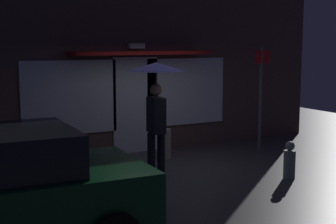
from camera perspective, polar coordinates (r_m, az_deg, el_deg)
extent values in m
plane|color=#423F44|center=(9.70, 1.69, -7.10)|extent=(18.00, 18.00, 0.00)
cube|color=brown|center=(11.46, -4.17, 6.46)|extent=(10.07, 0.30, 4.44)
cube|color=white|center=(11.40, -3.76, 0.80)|extent=(1.10, 0.04, 2.20)
cube|color=white|center=(10.83, -11.19, 1.62)|extent=(2.10, 0.04, 1.60)
cube|color=white|center=(11.99, 2.10, 2.38)|extent=(2.10, 0.04, 1.60)
cube|color=white|center=(11.23, -3.66, 7.61)|extent=(0.36, 0.16, 0.12)
cube|color=maroon|center=(11.01, -3.10, 6.82)|extent=(3.20, 0.70, 0.08)
cylinder|color=black|center=(9.44, -1.94, -4.92)|extent=(0.15, 0.15, 0.83)
cylinder|color=black|center=(9.51, -0.79, -4.83)|extent=(0.15, 0.15, 0.83)
cube|color=black|center=(9.33, -1.38, -0.37)|extent=(0.29, 0.49, 0.67)
cube|color=silver|center=(9.41, -0.72, -0.30)|extent=(0.04, 0.14, 0.54)
cube|color=red|center=(9.41, -0.72, -0.42)|extent=(0.03, 0.05, 0.43)
sphere|color=tan|center=(9.28, -1.39, 2.57)|extent=(0.23, 0.23, 0.23)
cylinder|color=slate|center=(9.27, -1.39, 2.76)|extent=(0.02, 0.02, 0.96)
cone|color=#14144C|center=(9.24, -1.40, 5.23)|extent=(1.06, 1.06, 0.16)
cylinder|color=black|center=(7.37, -10.86, -9.59)|extent=(0.65, 0.24, 0.64)
cylinder|color=#595B60|center=(11.71, 10.57, 1.48)|extent=(0.07, 0.07, 2.45)
cube|color=red|center=(11.62, 10.76, 6.24)|extent=(0.40, 0.02, 0.30)
cylinder|color=#B2A899|center=(10.85, -0.29, -3.68)|extent=(0.24, 0.24, 0.66)
cylinder|color=gray|center=(9.55, 13.77, -5.91)|extent=(0.22, 0.22, 0.54)
sphere|color=gray|center=(9.47, 13.85, -3.81)|extent=(0.18, 0.18, 0.18)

